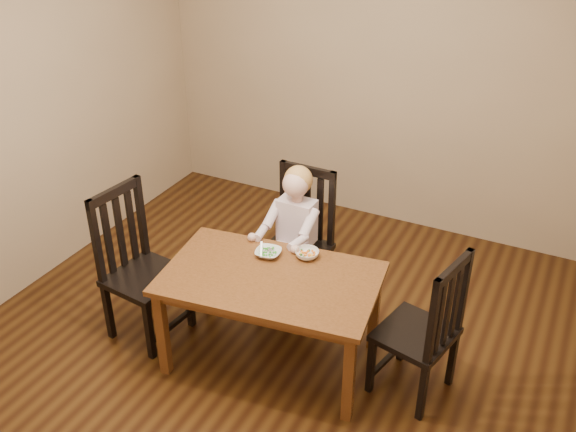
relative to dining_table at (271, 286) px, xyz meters
The scene contains 9 objects.
room 0.78m from the dining_table, 115.33° to the left, with size 4.01×4.01×2.71m.
dining_table is the anchor object (origin of this frame).
chair_child 0.70m from the dining_table, 101.12° to the left, with size 0.45×0.43×1.03m.
chair_left 0.94m from the dining_table, behind, with size 0.49×0.51×1.07m.
chair_right 0.96m from the dining_table, ahead, with size 0.50×0.51×1.00m.
toddler 0.65m from the dining_table, 102.12° to the left, with size 0.34×0.43×0.59m, color silver, non-canonical shape.
bowl_peas 0.25m from the dining_table, 121.20° to the left, with size 0.16×0.16×0.04m, color silver.
bowl_veg 0.33m from the dining_table, 69.27° to the left, with size 0.15×0.15×0.05m, color silver.
fork 0.26m from the dining_table, 132.21° to the left, with size 0.06×0.11×0.04m.
Camera 1 is at (1.60, -2.98, 2.93)m, focal length 40.00 mm.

